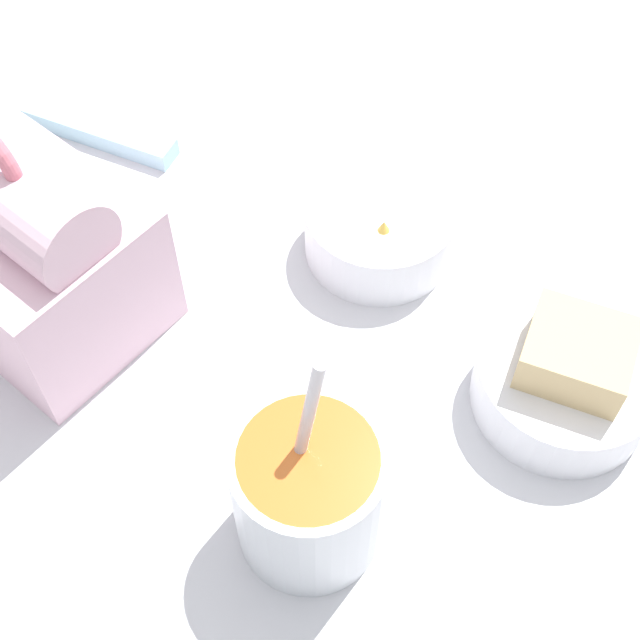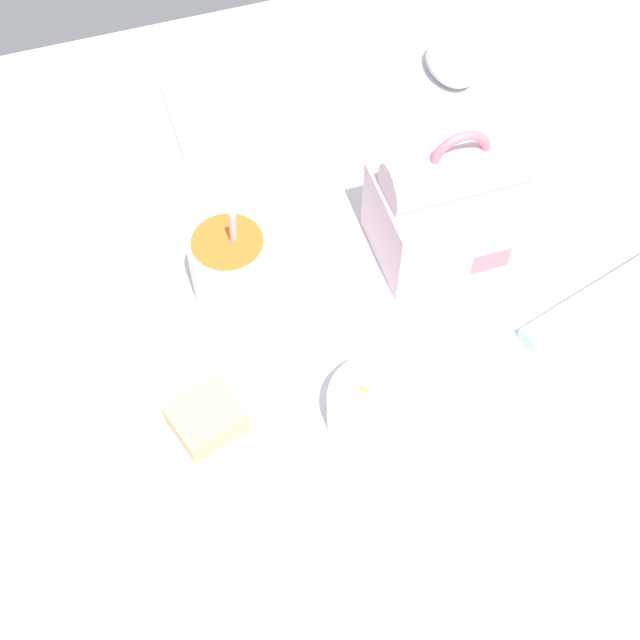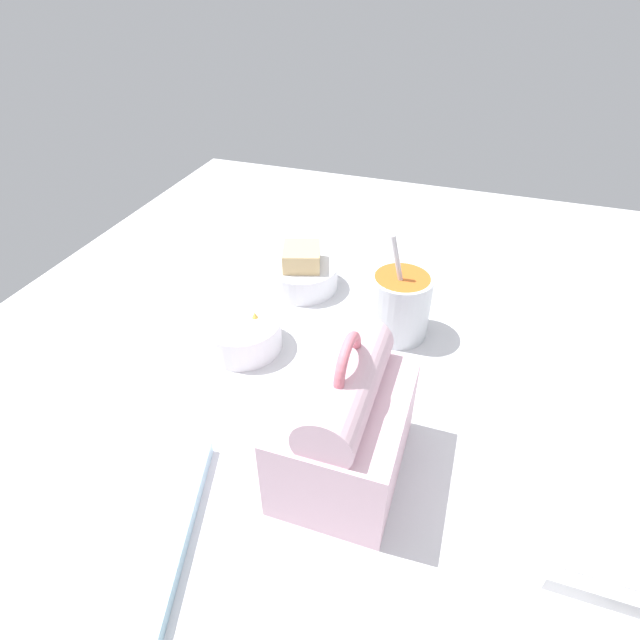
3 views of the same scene
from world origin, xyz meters
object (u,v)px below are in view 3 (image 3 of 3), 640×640
at_px(bento_bowl_sandwich, 302,273).
at_px(bento_bowl_snacks, 243,333).
at_px(chopstick_case, 178,529).
at_px(keyboard, 613,459).
at_px(soup_cup, 399,304).
at_px(lunch_bag, 345,424).

distance_m(bento_bowl_sandwich, bento_bowl_snacks, 0.17).
distance_m(bento_bowl_sandwich, chopstick_case, 0.45).
bearing_deg(bento_bowl_sandwich, keyboard, 63.10).
distance_m(soup_cup, bento_bowl_snacks, 0.23).
xyz_separation_m(soup_cup, bento_bowl_sandwich, (-0.07, -0.17, -0.02)).
bearing_deg(bento_bowl_sandwich, bento_bowl_snacks, -8.40).
bearing_deg(soup_cup, keyboard, 60.03).
xyz_separation_m(keyboard, soup_cup, (-0.16, -0.27, 0.04)).
bearing_deg(lunch_bag, bento_bowl_snacks, -128.14).
distance_m(lunch_bag, chopstick_case, 0.19).
relative_size(bento_bowl_sandwich, bento_bowl_snacks, 1.07).
height_order(lunch_bag, bento_bowl_snacks, lunch_bag).
bearing_deg(lunch_bag, bento_bowl_sandwich, -152.63).
xyz_separation_m(bento_bowl_snacks, chopstick_case, (0.28, 0.06, -0.02)).
distance_m(bento_bowl_snacks, chopstick_case, 0.29).
bearing_deg(bento_bowl_sandwich, lunch_bag, 27.37).
bearing_deg(lunch_bag, chopstick_case, -45.35).
bearing_deg(soup_cup, bento_bowl_snacks, -62.84).
height_order(soup_cup, bento_bowl_snacks, soup_cup).
relative_size(keyboard, bento_bowl_snacks, 3.01).
height_order(lunch_bag, chopstick_case, lunch_bag).
relative_size(lunch_bag, bento_bowl_sandwich, 1.55).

